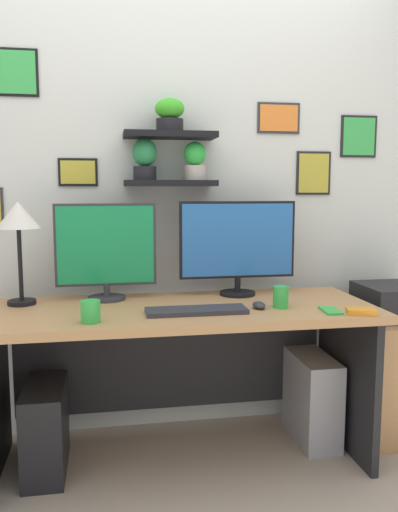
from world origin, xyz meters
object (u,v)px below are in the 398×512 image
coffee_mug (91,311)px  keyboard (196,311)px  computer_tower_right (312,398)px  printer (397,301)px  cell_phone (331,311)px  drawer_cabinet (394,374)px  desk (178,346)px  scissors_tray (361,311)px  computer_tower_left (45,429)px  monitor_left (106,250)px  monitor_right (238,244)px  desk_lamp (18,222)px  computer_mouse (259,305)px  pen_cup (281,297)px

coffee_mug → keyboard: bearing=10.8°
computer_tower_right → printer: bearing=3.0°
cell_phone → drawer_cabinet: 0.77m
desk → cell_phone: size_ratio=12.78×
scissors_tray → drawer_cabinet: scissors_tray is taller
drawer_cabinet → printer: 0.40m
keyboard → printer: printer is taller
scissors_tray → computer_tower_right: size_ratio=0.27×
scissors_tray → computer_tower_left: scissors_tray is taller
coffee_mug → scissors_tray: coffee_mug is taller
monitor_left → cell_phone: bearing=-24.2°
scissors_tray → computer_tower_left: 1.51m
desk → monitor_left: 0.58m
drawer_cabinet → computer_tower_left: bearing=-176.5°
monitor_right → desk_lamp: bearing=-177.5°
keyboard → coffee_mug: bearing=-169.2°
desk_lamp → computer_tower_left: desk_lamp is taller
computer_mouse → desk_lamp: desk_lamp is taller
keyboard → cell_phone: size_ratio=3.14×
monitor_left → monitor_right: 0.65m
monitor_left → computer_tower_right: bearing=-6.5°
drawer_cabinet → cell_phone: bearing=-146.8°
monitor_right → computer_tower_left: monitor_right is taller
computer_mouse → coffee_mug: 0.75m
keyboard → drawer_cabinet: keyboard is taller
desk → computer_mouse: (0.35, -0.16, 0.22)m
printer → computer_tower_right: size_ratio=0.86×
cell_phone → monitor_right: bearing=131.0°
monitor_right → printer: bearing=-6.3°
scissors_tray → cell_phone: bearing=150.9°
computer_mouse → pen_cup: 0.11m
pen_cup → scissors_tray: 0.35m
pen_cup → computer_tower_right: (0.25, 0.21, -0.58)m
desk → desk_lamp: bearing=171.0°
monitor_left → printer: (1.49, -0.09, -0.29)m
scissors_tray → printer: 0.58m
monitor_right → printer: size_ratio=1.55×
computer_mouse → scissors_tray: bearing=-24.0°
monitor_right → desk: bearing=-153.9°
drawer_cabinet → printer: printer is taller
desk → drawer_cabinet: 1.19m
scissors_tray → computer_tower_right: (-0.06, 0.38, -0.54)m
keyboard → pen_cup: 0.40m
printer → computer_tower_left: (-1.78, -0.11, -0.50)m
monitor_right → computer_mouse: (0.02, -0.32, -0.24)m
printer → computer_tower_left: bearing=-176.5°
desk_lamp → computer_tower_right: (1.41, -0.07, -0.91)m
cell_phone → printer: bearing=38.5°
monitor_right → scissors_tray: (0.42, -0.50, -0.25)m
cell_phone → computer_tower_left: 1.39m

